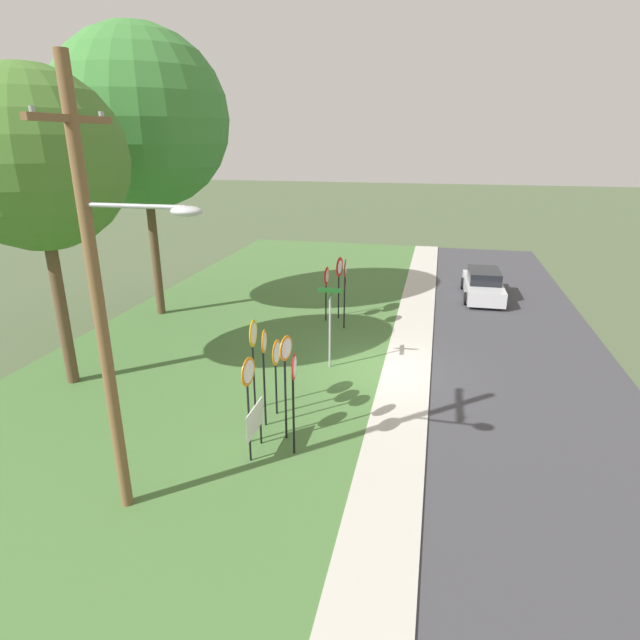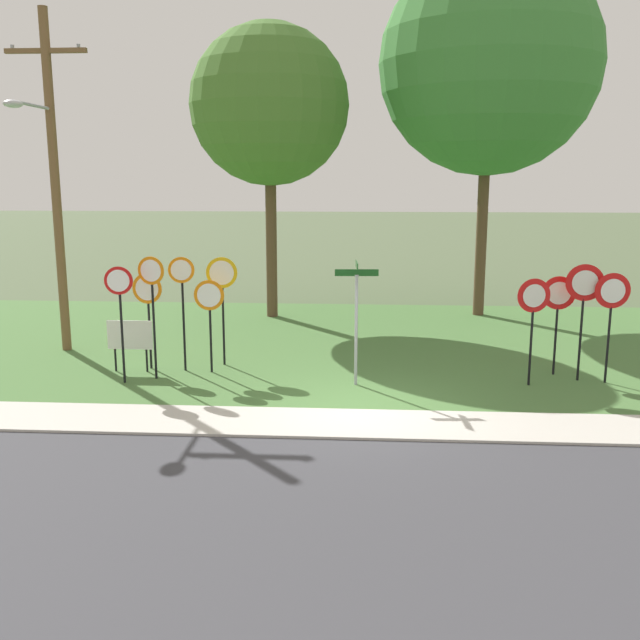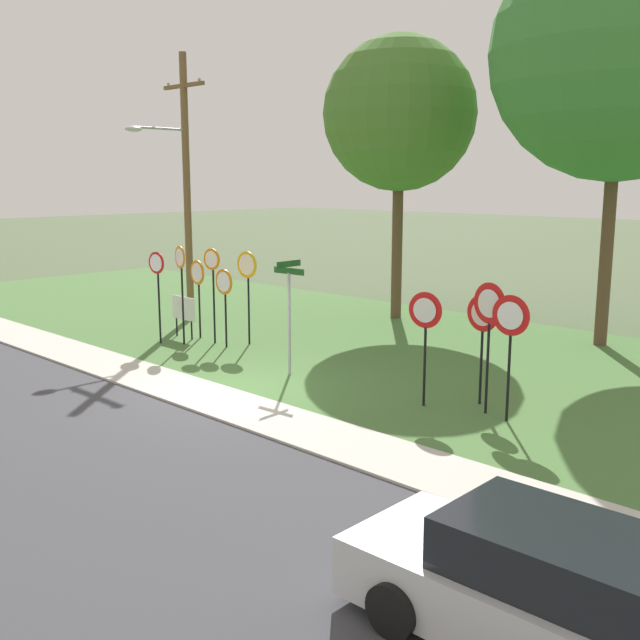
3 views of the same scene
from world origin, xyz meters
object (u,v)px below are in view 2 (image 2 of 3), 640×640
object	(u,v)px
yield_sign_far_right	(612,301)
notice_board	(130,338)
stop_sign_far_right	(222,287)
utility_pole	(52,172)
stop_sign_near_right	(152,292)
yield_sign_near_left	(534,306)
stop_sign_near_left	(148,300)
stop_sign_center_tall	(120,301)
stop_sign_far_center	(182,291)
street_name_post	(356,312)
oak_tree_left	(270,106)
stop_sign_far_left	(209,306)
yield_sign_far_left	(558,302)
yield_sign_near_right	(584,294)
oak_tree_right	(489,64)

from	to	relation	value
yield_sign_far_right	notice_board	xyz separation A→B (m)	(-11.09, 0.26, -1.06)
stop_sign_far_right	utility_pole	xyz separation A→B (m)	(-4.57, 1.14, 2.75)
stop_sign_near_right	yield_sign_near_left	xyz separation A→B (m)	(8.53, 0.02, -0.22)
stop_sign_near_left	yield_sign_near_left	size ratio (longest dim) A/B	0.97
stop_sign_near_left	stop_sign_center_tall	distance (m)	1.28
stop_sign_far_center	stop_sign_far_right	bearing A→B (deg)	27.37
street_name_post	oak_tree_left	distance (m)	9.80
stop_sign_center_tall	yield_sign_far_right	bearing A→B (deg)	-3.43
street_name_post	stop_sign_far_left	bearing A→B (deg)	163.65
yield_sign_near_left	yield_sign_far_left	world-z (taller)	yield_sign_near_left
stop_sign_near_left	stop_sign_center_tall	xyz separation A→B (m)	(-0.24, -1.24, 0.20)
yield_sign_far_right	yield_sign_near_right	bearing A→B (deg)	162.89
stop_sign_near_right	stop_sign_center_tall	bearing A→B (deg)	-137.51
stop_sign_near_right	yield_sign_far_left	distance (m)	9.37
stop_sign_near_left	street_name_post	xyz separation A→B (m)	(5.02, -1.02, -0.04)
yield_sign_near_left	oak_tree_left	distance (m)	11.40
yield_sign_near_left	notice_board	size ratio (longest dim) A/B	1.94
stop_sign_center_tall	yield_sign_far_left	world-z (taller)	stop_sign_center_tall
stop_sign_far_right	notice_board	size ratio (longest dim) A/B	2.16
stop_sign_far_center	yield_sign_near_left	world-z (taller)	stop_sign_far_center
stop_sign_far_center	yield_sign_far_left	size ratio (longest dim) A/B	1.17
stop_sign_far_left	stop_sign_far_center	distance (m)	0.76
oak_tree_left	stop_sign_far_right	bearing A→B (deg)	-93.39
yield_sign_far_right	yield_sign_near_left	bearing A→B (deg)	-172.22
yield_sign_near_right	oak_tree_right	world-z (taller)	oak_tree_right
yield_sign_far_right	oak_tree_left	size ratio (longest dim) A/B	0.27
stop_sign_near_right	street_name_post	size ratio (longest dim) A/B	1.02
stop_sign_near_left	stop_sign_far_center	world-z (taller)	stop_sign_far_center
stop_sign_near_right	notice_board	size ratio (longest dim) A/B	2.28
yield_sign_far_left	stop_sign_near_left	bearing A→B (deg)	-176.32
stop_sign_center_tall	utility_pole	world-z (taller)	utility_pole
stop_sign_center_tall	notice_board	world-z (taller)	stop_sign_center_tall
stop_sign_near_left	notice_board	size ratio (longest dim) A/B	1.88
yield_sign_far_right	notice_board	bearing A→B (deg)	176.41
stop_sign_center_tall	yield_sign_far_left	bearing A→B (deg)	0.45
stop_sign_center_tall	utility_pole	distance (m)	4.78
yield_sign_near_right	yield_sign_far_left	world-z (taller)	yield_sign_near_right
stop_sign_far_center	utility_pole	world-z (taller)	utility_pole
stop_sign_near_right	stop_sign_far_center	bearing A→B (deg)	66.53
stop_sign_far_right	yield_sign_far_left	world-z (taller)	stop_sign_far_right
stop_sign_far_left	yield_sign_far_right	xyz separation A→B (m)	(9.15, -0.29, 0.27)
street_name_post	oak_tree_right	size ratio (longest dim) A/B	0.24
stop_sign_far_right	street_name_post	size ratio (longest dim) A/B	0.97
yield_sign_far_left	stop_sign_far_center	bearing A→B (deg)	-175.45
oak_tree_right	oak_tree_left	bearing A→B (deg)	-174.09
stop_sign_near_right	oak_tree_left	world-z (taller)	oak_tree_left
oak_tree_right	yield_sign_near_left	bearing A→B (deg)	-90.80
oak_tree_right	stop_sign_near_left	bearing A→B (deg)	-140.22
stop_sign_center_tall	oak_tree_right	xyz separation A→B (m)	(9.27, 8.76, 6.19)
stop_sign_near_right	yield_sign_far_right	world-z (taller)	stop_sign_near_right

